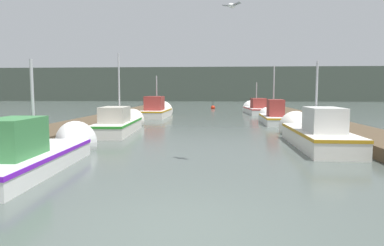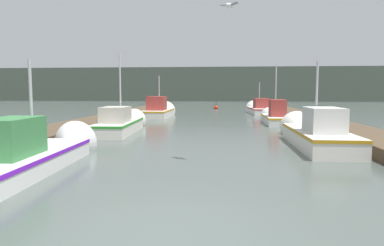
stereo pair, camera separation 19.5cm
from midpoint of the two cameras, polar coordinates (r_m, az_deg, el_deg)
ground_plane at (r=5.19m, az=-3.51°, el=-17.56°), size 200.00×200.00×0.00m
dock_left at (r=22.00m, az=-14.08°, el=0.48°), size 2.35×40.00×0.40m
dock_right at (r=21.58m, az=20.38°, el=0.21°), size 2.35×40.00×0.40m
distant_shore_ridge at (r=73.67m, az=4.43°, el=6.36°), size 120.00×16.00×6.57m
fishing_boat_0 at (r=10.07m, az=-23.79°, el=-4.39°), size 1.82×5.79×3.32m
fishing_boat_1 at (r=13.81m, az=19.84°, el=-1.50°), size 1.70×6.35×3.55m
fishing_boat_2 at (r=17.44m, az=-11.19°, el=0.02°), size 1.77×6.25×4.22m
fishing_boat_3 at (r=22.16m, az=13.87°, el=1.09°), size 1.43×5.20×3.95m
fishing_boat_4 at (r=26.92m, az=-5.19°, el=2.10°), size 1.82×5.76×3.72m
fishing_boat_5 at (r=31.43m, az=11.20°, el=2.34°), size 2.02×6.23×3.31m
mooring_piling_0 at (r=35.66m, az=12.42°, el=3.03°), size 0.26×0.26×1.25m
mooring_piling_1 at (r=31.49m, az=-6.29°, el=2.91°), size 0.25×0.25×1.34m
channel_buoy at (r=38.46m, az=4.18°, el=2.58°), size 0.49×0.49×0.99m
seagull_lead at (r=9.61m, az=6.87°, el=18.88°), size 0.52×0.41×0.12m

